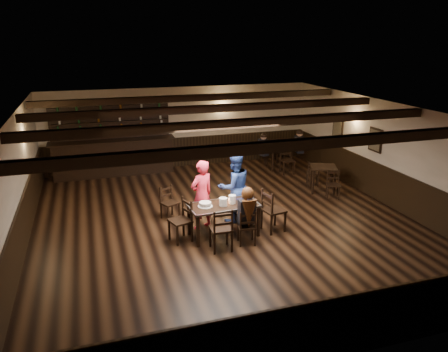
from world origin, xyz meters
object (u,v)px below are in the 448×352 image
object	(u,v)px
chair_near_left	(222,227)
man_blue	(234,187)
cake	(205,205)
chair_near_right	(247,225)
bar_counter	(113,152)
dining_table	(223,208)
woman_pink	(202,195)

from	to	relation	value
chair_near_left	man_blue	world-z (taller)	man_blue
man_blue	cake	distance (m)	1.17
chair_near_left	chair_near_right	distance (m)	0.62
cake	bar_counter	size ratio (longest dim) A/B	0.08
cake	bar_counter	world-z (taller)	bar_counter
man_blue	chair_near_left	bearing A→B (deg)	52.84
dining_table	bar_counter	xyz separation A→B (m)	(-2.00, 5.46, 0.06)
dining_table	chair_near_left	bearing A→B (deg)	-109.94
chair_near_left	man_blue	distance (m)	1.65
chair_near_left	man_blue	size ratio (longest dim) A/B	0.55
chair_near_right	bar_counter	bearing A→B (deg)	111.17
chair_near_right	cake	xyz separation A→B (m)	(-0.76, 0.60, 0.33)
woman_pink	bar_counter	distance (m)	5.19
chair_near_left	bar_counter	size ratio (longest dim) A/B	0.24
man_blue	woman_pink	bearing A→B (deg)	3.03
bar_counter	dining_table	bearing A→B (deg)	-69.86
chair_near_left	chair_near_right	bearing A→B (deg)	10.35
chair_near_right	cake	world-z (taller)	cake
chair_near_right	woman_pink	bearing A→B (deg)	121.51
woman_pink	dining_table	bearing A→B (deg)	99.72
dining_table	chair_near_right	size ratio (longest dim) A/B	2.00
dining_table	chair_near_left	xyz separation A→B (m)	(-0.26, -0.71, -0.12)
chair_near_left	woman_pink	size ratio (longest dim) A/B	0.57
dining_table	cake	size ratio (longest dim) A/B	4.87
man_blue	bar_counter	xyz separation A→B (m)	(-2.50, 4.73, -0.14)
woman_pink	chair_near_right	bearing A→B (deg)	97.91
dining_table	bar_counter	distance (m)	5.81
woman_pink	bar_counter	world-z (taller)	bar_counter
chair_near_left	woman_pink	xyz separation A→B (m)	(-0.10, 1.25, 0.27)
chair_near_left	woman_pink	bearing A→B (deg)	94.46
dining_table	cake	bearing A→B (deg)	179.30
dining_table	cake	world-z (taller)	cake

